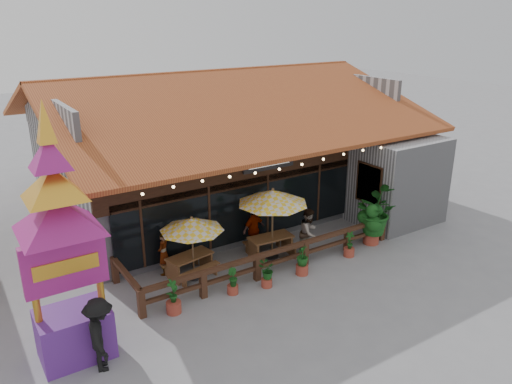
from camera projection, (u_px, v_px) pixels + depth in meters
ground at (307, 255)px, 18.29m from camera, size 100.00×100.00×0.00m
restaurant_building at (223, 156)px, 22.91m from camera, size 15.50×14.73×6.09m
patio_railing at (260, 259)px, 16.72m from camera, size 10.00×2.60×0.92m
umbrella_left at (192, 225)px, 16.04m from camera, size 2.51×2.51×2.25m
umbrella_right at (273, 197)px, 17.36m from camera, size 2.92×2.92×2.68m
picnic_table_left at (190, 262)px, 16.75m from camera, size 1.76×1.59×0.74m
picnic_table_right at (271, 243)px, 18.10m from camera, size 1.71×1.50×0.77m
thai_sign_tower at (59, 221)px, 11.68m from camera, size 2.63×2.63×7.13m
tropical_plant at (373, 212)px, 18.86m from camera, size 2.05×2.12×2.24m
diner_a at (164, 253)px, 16.75m from camera, size 0.66×0.66×1.54m
diner_b at (309, 232)px, 18.01m from camera, size 1.10×1.01×1.83m
diner_c at (254, 229)px, 18.43m from camera, size 1.05×0.57×1.70m
pedestrian at (100, 335)px, 12.15m from camera, size 0.93×1.37×1.95m
planter_a at (173, 299)px, 14.64m from camera, size 0.47×0.45×1.10m
planter_b at (233, 282)px, 15.67m from camera, size 0.36×0.37×0.87m
planter_c at (267, 273)px, 16.04m from camera, size 0.68×0.65×0.87m
planter_d at (302, 261)px, 16.81m from camera, size 0.56×0.56×1.05m
planter_e at (349, 246)px, 18.12m from camera, size 0.39×0.39×0.96m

